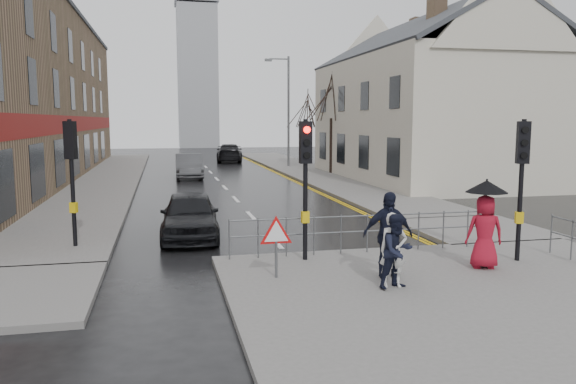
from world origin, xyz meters
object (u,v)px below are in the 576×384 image
pedestrian_a (393,250)px  car_mid (189,166)px  car_parked (190,215)px  pedestrian_b (397,251)px  pedestrian_with_umbrella (485,220)px  pedestrian_d (388,235)px

pedestrian_a → car_mid: bearing=105.7°
pedestrian_a → car_parked: size_ratio=0.37×
pedestrian_b → car_mid: 24.44m
pedestrian_with_umbrella → pedestrian_a: bearing=-160.8°
pedestrian_b → car_parked: size_ratio=0.37×
pedestrian_b → pedestrian_d: pedestrian_d is taller
pedestrian_b → pedestrian_with_umbrella: bearing=4.9°
car_mid → pedestrian_b: bearing=-82.2°
pedestrian_d → car_parked: pedestrian_d is taller
pedestrian_with_umbrella → car_mid: 23.90m
pedestrian_a → pedestrian_d: 0.75m
car_parked → pedestrian_d: bearing=-52.2°
pedestrian_d → car_parked: size_ratio=0.45×
pedestrian_a → pedestrian_with_umbrella: 2.79m
pedestrian_a → pedestrian_d: (0.17, 0.71, 0.17)m
pedestrian_with_umbrella → car_parked: bearing=139.5°
pedestrian_with_umbrella → car_parked: (-6.39, 5.46, -0.55)m
car_parked → pedestrian_a: bearing=-56.4°
pedestrian_b → pedestrian_d: (0.14, 0.82, 0.17)m
pedestrian_b → pedestrian_d: 0.85m
car_parked → car_mid: bearing=90.4°
pedestrian_b → car_mid: size_ratio=0.34×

